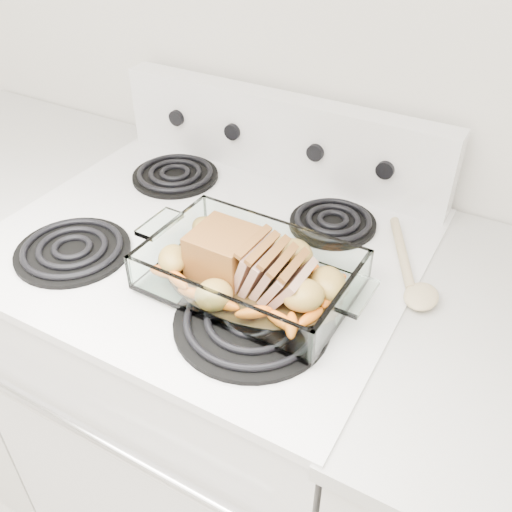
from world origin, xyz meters
The scene contains 6 objects.
electric_range centered at (0.00, 1.66, 0.48)m, with size 0.78×0.70×1.12m.
counter_left centered at (-0.67, 1.66, 0.47)m, with size 0.58×0.68×0.93m.
baking_dish centered at (0.14, 1.57, 0.96)m, with size 0.34×0.22×0.07m.
pork_roast centered at (0.12, 1.57, 0.99)m, with size 0.21×0.10×0.08m.
roast_vegetables centered at (0.14, 1.60, 0.97)m, with size 0.36×0.20×0.04m.
wooden_spoon centered at (0.38, 1.72, 0.95)m, with size 0.15×0.24×0.02m.
Camera 1 is at (0.51, 0.93, 1.57)m, focal length 40.00 mm.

